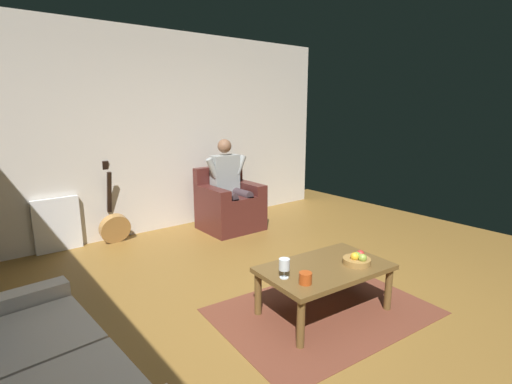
{
  "coord_description": "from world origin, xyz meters",
  "views": [
    {
      "loc": [
        2.18,
        1.96,
        1.71
      ],
      "look_at": [
        -0.39,
        -1.29,
        0.79
      ],
      "focal_mm": 26.98,
      "sensor_mm": 36.0,
      "label": 1
    }
  ],
  "objects": [
    {
      "name": "wine_glass_near",
      "position": [
        0.3,
        -0.07,
        0.52
      ],
      "size": [
        0.09,
        0.09,
        0.16
      ],
      "color": "silver",
      "rests_on": "coffee_table"
    },
    {
      "name": "radiator",
      "position": [
        1.32,
        -2.97,
        0.33
      ],
      "size": [
        0.52,
        0.06,
        0.65
      ],
      "primitive_type": "cube",
      "color": "white",
      "rests_on": "ground"
    },
    {
      "name": "person_seated",
      "position": [
        -0.79,
        -2.39,
        0.68
      ],
      "size": [
        0.66,
        0.58,
        1.27
      ],
      "rotation": [
        0.0,
        0.0,
        -0.01
      ],
      "color": "#989E9C",
      "rests_on": "ground"
    },
    {
      "name": "coffee_table",
      "position": [
        -0.11,
        -0.02,
        0.36
      ],
      "size": [
        1.12,
        0.74,
        0.41
      ],
      "rotation": [
        0.0,
        0.0,
        -0.08
      ],
      "color": "brown",
      "rests_on": "ground"
    },
    {
      "name": "fruit_bowl",
      "position": [
        -0.36,
        0.12,
        0.46
      ],
      "size": [
        0.23,
        0.23,
        0.11
      ],
      "color": "#A0763C",
      "rests_on": "coffee_table"
    },
    {
      "name": "guitar",
      "position": [
        0.69,
        -2.84,
        0.23
      ],
      "size": [
        0.38,
        0.31,
        1.05
      ],
      "color": "#AB7B42",
      "rests_on": "ground"
    },
    {
      "name": "candle_jar",
      "position": [
        0.25,
        0.11,
        0.46
      ],
      "size": [
        0.1,
        0.1,
        0.09
      ],
      "primitive_type": "cylinder",
      "color": "#AE4417",
      "rests_on": "coffee_table"
    },
    {
      "name": "rug",
      "position": [
        -0.11,
        -0.02,
        0.0
      ],
      "size": [
        1.87,
        1.39,
        0.01
      ],
      "primitive_type": "cube",
      "rotation": [
        0.0,
        0.0,
        -0.08
      ],
      "color": "brown",
      "rests_on": "ground"
    },
    {
      "name": "ground_plane",
      "position": [
        0.0,
        0.0,
        0.0
      ],
      "size": [
        7.22,
        7.22,
        0.0
      ],
      "primitive_type": "plane",
      "color": "brown"
    },
    {
      "name": "armchair",
      "position": [
        -0.79,
        -2.41,
        0.33
      ],
      "size": [
        0.78,
        0.72,
        0.87
      ],
      "rotation": [
        0.0,
        0.0,
        -0.01
      ],
      "color": "#4D201D",
      "rests_on": "ground"
    },
    {
      "name": "wall_back",
      "position": [
        0.0,
        -3.04,
        1.36
      ],
      "size": [
        5.82,
        0.06,
        2.71
      ],
      "primitive_type": "cube",
      "color": "beige",
      "rests_on": "ground"
    }
  ]
}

